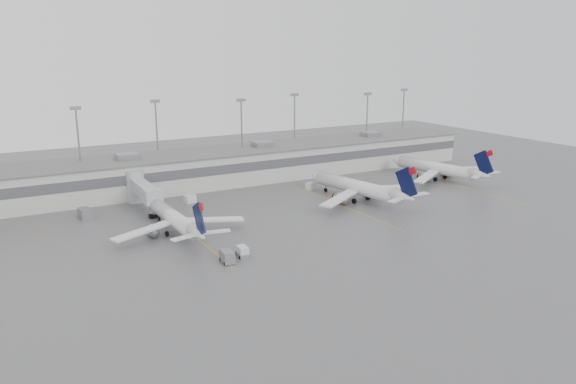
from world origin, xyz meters
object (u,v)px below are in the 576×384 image
jet_mid_left (176,219)px  baggage_tug (242,253)px  jet_far_right (439,168)px  jet_mid_right (360,187)px

jet_mid_left → baggage_tug: size_ratio=9.82×
jet_mid_left → baggage_tug: 17.55m
jet_far_right → baggage_tug: 71.83m
jet_mid_left → jet_far_right: jet_far_right is taller
jet_mid_left → baggage_tug: jet_mid_left is taller
jet_far_right → baggage_tug: jet_far_right is taller
jet_mid_left → jet_far_right: bearing=4.9°
jet_mid_left → jet_mid_right: jet_mid_right is taller
jet_mid_left → jet_far_right: size_ratio=0.94×
jet_mid_right → baggage_tug: 41.30m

